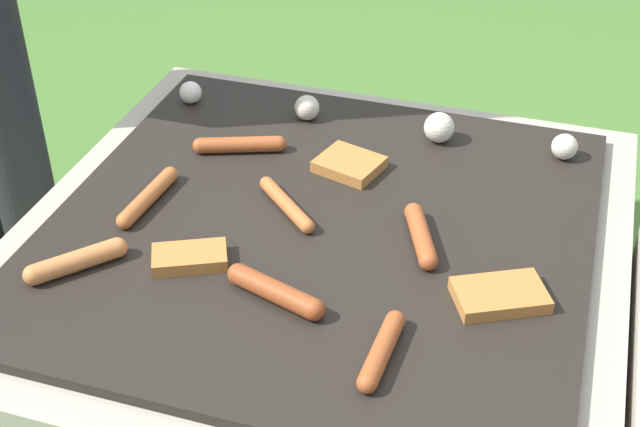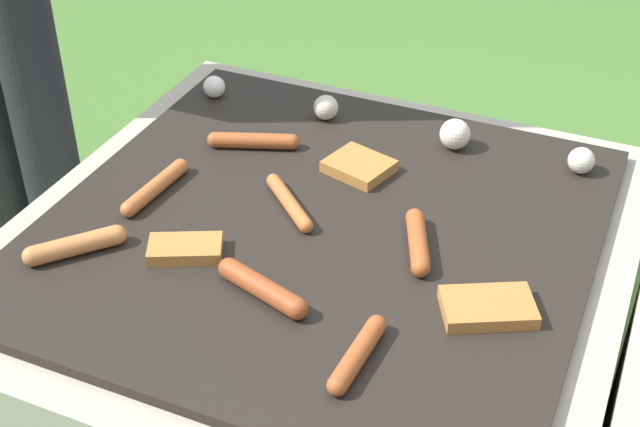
# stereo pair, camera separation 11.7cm
# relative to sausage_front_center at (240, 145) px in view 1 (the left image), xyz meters

# --- Properties ---
(ground_plane) EXTENTS (14.00, 14.00, 0.00)m
(ground_plane) POSITION_rel_sausage_front_center_xyz_m (0.20, -0.17, -0.44)
(ground_plane) COLOR #47702D
(grill) EXTENTS (0.94, 0.94, 0.43)m
(grill) POSITION_rel_sausage_front_center_xyz_m (0.20, -0.17, -0.23)
(grill) COLOR #A89E8C
(grill) RESTS_ON ground_plane
(sausage_front_right) EXTENTS (0.16, 0.07, 0.03)m
(sausage_front_right) POSITION_rel_sausage_front_center_xyz_m (0.20, -0.36, 0.00)
(sausage_front_right) COLOR #93421E
(sausage_front_right) RESTS_ON grill
(sausage_mid_right) EXTENTS (0.08, 0.14, 0.03)m
(sausage_mid_right) POSITION_rel_sausage_front_center_xyz_m (0.36, -0.17, 0.00)
(sausage_mid_right) COLOR #A34C23
(sausage_mid_right) RESTS_ON grill
(sausage_back_left) EXTENTS (0.11, 0.12, 0.03)m
(sausage_back_left) POSITION_rel_sausage_front_center_xyz_m (-0.10, -0.38, 0.00)
(sausage_back_left) COLOR #C6753D
(sausage_back_left) RESTS_ON grill
(sausage_back_right) EXTENTS (0.04, 0.17, 0.03)m
(sausage_back_right) POSITION_rel_sausage_front_center_xyz_m (-0.08, -0.19, -0.00)
(sausage_back_right) COLOR #B7602D
(sausage_back_right) RESTS_ON grill
(sausage_mid_left) EXTENTS (0.12, 0.12, 0.02)m
(sausage_mid_left) POSITION_rel_sausage_front_center_xyz_m (0.14, -0.15, -0.00)
(sausage_mid_left) COLOR #B7602D
(sausage_mid_left) RESTS_ON grill
(sausage_front_left) EXTENTS (0.03, 0.15, 0.03)m
(sausage_front_left) POSITION_rel_sausage_front_center_xyz_m (0.36, -0.42, -0.00)
(sausage_front_left) COLOR #A34C23
(sausage_front_left) RESTS_ON grill
(sausage_front_center) EXTENTS (0.16, 0.08, 0.03)m
(sausage_front_center) POSITION_rel_sausage_front_center_xyz_m (0.00, 0.00, 0.00)
(sausage_front_center) COLOR #A34C23
(sausage_front_center) RESTS_ON grill
(bread_slice_right) EXTENTS (0.12, 0.10, 0.02)m
(bread_slice_right) POSITION_rel_sausage_front_center_xyz_m (0.05, -0.32, -0.00)
(bread_slice_right) COLOR #B27033
(bread_slice_right) RESTS_ON grill
(bread_slice_left) EXTENTS (0.15, 0.13, 0.02)m
(bread_slice_left) POSITION_rel_sausage_front_center_xyz_m (0.49, -0.27, -0.00)
(bread_slice_left) COLOR #B27033
(bread_slice_left) RESTS_ON grill
(bread_slice_center) EXTENTS (0.12, 0.11, 0.02)m
(bread_slice_center) POSITION_rel_sausage_front_center_xyz_m (0.20, 0.00, -0.00)
(bread_slice_center) COLOR #B27033
(bread_slice_center) RESTS_ON grill
(mushroom_row) EXTENTS (0.75, 0.06, 0.05)m
(mushroom_row) POSITION_rel_sausage_front_center_xyz_m (0.23, 0.15, 0.01)
(mushroom_row) COLOR silver
(mushroom_row) RESTS_ON grill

